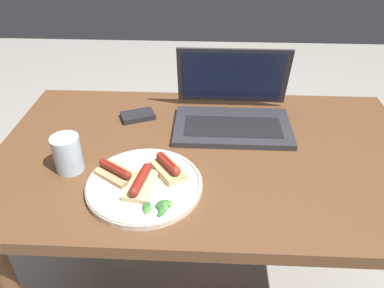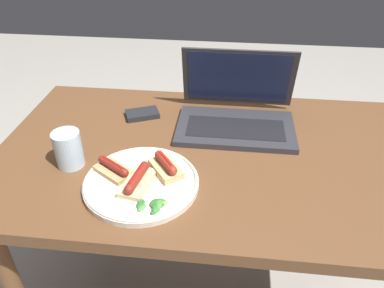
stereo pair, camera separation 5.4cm
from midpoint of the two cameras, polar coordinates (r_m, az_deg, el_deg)
desk at (r=1.15m, az=0.73°, el=-4.44°), size 1.24×0.74×0.71m
laptop at (r=1.21m, az=4.84°, el=4.88°), size 0.37×0.28×0.23m
plate at (r=0.97m, az=-8.97°, el=-6.13°), size 0.30×0.30×0.02m
sausage_toast_left at (r=1.00m, az=-13.24°, el=-4.17°), size 0.12×0.11×0.04m
sausage_toast_middle at (r=0.95m, az=-9.54°, el=-5.81°), size 0.08×0.13×0.04m
sausage_toast_right at (r=0.98m, az=-5.33°, el=-3.61°), size 0.11×0.12×0.05m
salad_pile at (r=0.89m, az=-6.64°, el=-9.52°), size 0.08×0.06×0.01m
drinking_glass at (r=1.06m, az=-19.95°, el=-1.43°), size 0.08×0.08×0.10m
external_drive at (r=1.27m, az=-9.56°, el=4.26°), size 0.12×0.10×0.02m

